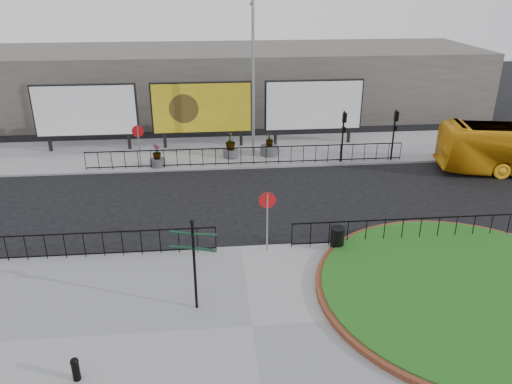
{
  "coord_description": "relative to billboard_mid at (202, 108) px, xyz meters",
  "views": [
    {
      "loc": [
        -1.08,
        -17.45,
        10.05
      ],
      "look_at": [
        0.81,
        2.15,
        1.52
      ],
      "focal_mm": 35.0,
      "sensor_mm": 36.0,
      "label": 1
    }
  ],
  "objects": [
    {
      "name": "fingerpost_sign",
      "position": [
        -0.21,
        -16.85,
        -0.55
      ],
      "size": [
        1.49,
        0.62,
        3.19
      ],
      "rotation": [
        0.0,
        0.0,
        -0.33
      ],
      "color": "black",
      "rests_on": "pavement_near"
    },
    {
      "name": "speed_sign_near",
      "position": [
        2.5,
        -13.37,
        -0.68
      ],
      "size": [
        0.64,
        0.07,
        2.47
      ],
      "color": "gray",
      "rests_on": "pavement_near"
    },
    {
      "name": "pavement_far",
      "position": [
        1.5,
        -0.97,
        -2.54
      ],
      "size": [
        44.0,
        6.0,
        0.12
      ],
      "primitive_type": "cube",
      "color": "gray",
      "rests_on": "ground"
    },
    {
      "name": "lamp_post",
      "position": [
        3.01,
        -1.97,
        2.23
      ],
      "size": [
        0.74,
        0.18,
        9.23
      ],
      "color": "gray",
      "rests_on": "pavement_far"
    },
    {
      "name": "planter_c",
      "position": [
        3.97,
        -1.97,
        -2.03
      ],
      "size": [
        1.08,
        1.08,
        1.42
      ],
      "color": "#4C4C4F",
      "rests_on": "pavement_far"
    },
    {
      "name": "pavement_near",
      "position": [
        1.5,
        -17.97,
        -2.54
      ],
      "size": [
        30.0,
        10.0,
        0.12
      ],
      "primitive_type": "cube",
      "color": "gray",
      "rests_on": "ground"
    },
    {
      "name": "billboard_mid",
      "position": [
        0.0,
        0.0,
        0.0
      ],
      "size": [
        6.2,
        0.31,
        4.1
      ],
      "color": "black",
      "rests_on": "pavement_far"
    },
    {
      "name": "brick_edge",
      "position": [
        9.0,
        -16.97,
        -2.39
      ],
      "size": [
        10.4,
        10.4,
        0.18
      ],
      "primitive_type": "cylinder",
      "color": "brown",
      "rests_on": "pavement_near"
    },
    {
      "name": "signal_pole_b",
      "position": [
        11.0,
        -3.63,
        -0.5
      ],
      "size": [
        0.22,
        0.26,
        3.0
      ],
      "color": "black",
      "rests_on": "pavement_far"
    },
    {
      "name": "railing_far",
      "position": [
        2.5,
        -3.67,
        -1.93
      ],
      "size": [
        18.0,
        0.1,
        1.1
      ],
      "primitive_type": null,
      "color": "black",
      "rests_on": "pavement_far"
    },
    {
      "name": "litter_bin",
      "position": [
        5.25,
        -13.57,
        -2.0
      ],
      "size": [
        0.57,
        0.57,
        0.94
      ],
      "color": "black",
      "rests_on": "pavement_near"
    },
    {
      "name": "billboard_right",
      "position": [
        7.0,
        0.0,
        0.0
      ],
      "size": [
        6.2,
        0.31,
        4.1
      ],
      "color": "black",
      "rests_on": "pavement_far"
    },
    {
      "name": "grass_lawn",
      "position": [
        9.0,
        -16.97,
        -2.37
      ],
      "size": [
        10.0,
        10.0,
        0.22
      ],
      "primitive_type": "cylinder",
      "color": "#1A5015",
      "rests_on": "pavement_near"
    },
    {
      "name": "ground",
      "position": [
        1.5,
        -12.97,
        -2.6
      ],
      "size": [
        90.0,
        90.0,
        0.0
      ],
      "primitive_type": "plane",
      "color": "black",
      "rests_on": "ground"
    },
    {
      "name": "planter_b",
      "position": [
        1.62,
        -2.19,
        -1.85
      ],
      "size": [
        0.9,
        0.9,
        1.55
      ],
      "color": "#4C4C4F",
      "rests_on": "pavement_far"
    },
    {
      "name": "railing_near_left",
      "position": [
        -4.5,
        -13.27,
        -1.93
      ],
      "size": [
        10.0,
        0.1,
        1.1
      ],
      "primitive_type": null,
      "color": "black",
      "rests_on": "pavement_near"
    },
    {
      "name": "railing_near_right",
      "position": [
        8.0,
        -13.27,
        -1.93
      ],
      "size": [
        9.0,
        0.1,
        1.1
      ],
      "primitive_type": null,
      "color": "black",
      "rests_on": "pavement_near"
    },
    {
      "name": "signal_pole_a",
      "position": [
        8.0,
        -3.63,
        -0.5
      ],
      "size": [
        0.22,
        0.26,
        3.0
      ],
      "color": "black",
      "rests_on": "pavement_far"
    },
    {
      "name": "building_backdrop",
      "position": [
        1.5,
        9.03,
        -0.1
      ],
      "size": [
        40.0,
        10.0,
        5.0
      ],
      "primitive_type": "cube",
      "color": "#666159",
      "rests_on": "ground"
    },
    {
      "name": "billboard_left",
      "position": [
        -7.0,
        0.0,
        0.0
      ],
      "size": [
        6.2,
        0.31,
        4.1
      ],
      "color": "black",
      "rests_on": "pavement_far"
    },
    {
      "name": "planter_a",
      "position": [
        -2.59,
        -3.38,
        -2.02
      ],
      "size": [
        0.86,
        0.86,
        1.3
      ],
      "color": "#4C4C4F",
      "rests_on": "pavement_far"
    },
    {
      "name": "speed_sign_far",
      "position": [
        -3.5,
        -3.57,
        -0.68
      ],
      "size": [
        0.64,
        0.07,
        2.47
      ],
      "color": "gray",
      "rests_on": "pavement_far"
    },
    {
      "name": "bollard",
      "position": [
        -3.37,
        -19.73,
        -2.09
      ],
      "size": [
        0.23,
        0.23,
        0.71
      ],
      "color": "black",
      "rests_on": "pavement_near"
    }
  ]
}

